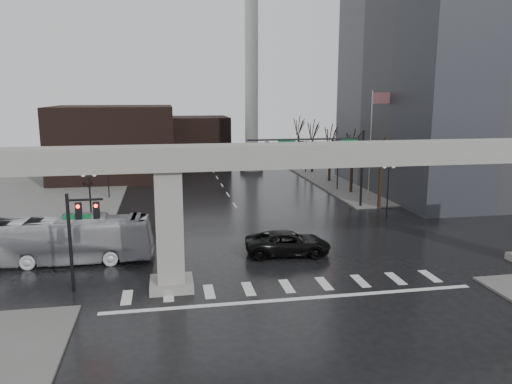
% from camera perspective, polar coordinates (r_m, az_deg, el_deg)
% --- Properties ---
extents(ground, '(160.00, 160.00, 0.00)m').
position_cam_1_polar(ground, '(32.27, 3.11, -10.04)').
color(ground, black).
rests_on(ground, ground).
extents(sidewalk_ne, '(28.00, 36.00, 0.15)m').
position_cam_1_polar(sidewalk_ne, '(74.07, 16.32, 1.73)').
color(sidewalk_ne, '#615E5C').
rests_on(sidewalk_ne, ground).
extents(sidewalk_nw, '(28.00, 36.00, 0.15)m').
position_cam_1_polar(sidewalk_nw, '(68.89, -26.13, 0.35)').
color(sidewalk_nw, '#615E5C').
rests_on(sidewalk_nw, ground).
extents(elevated_guideway, '(48.00, 2.60, 8.70)m').
position_cam_1_polar(elevated_guideway, '(30.78, 5.53, 2.17)').
color(elevated_guideway, gray).
rests_on(elevated_guideway, ground).
extents(office_tower, '(22.00, 26.00, 42.00)m').
position_cam_1_polar(office_tower, '(66.10, 23.07, 18.45)').
color(office_tower, '#58585D').
rests_on(office_tower, ground).
extents(building_far_left, '(16.00, 14.00, 10.00)m').
position_cam_1_polar(building_far_left, '(71.87, -15.92, 5.44)').
color(building_far_left, black).
rests_on(building_far_left, ground).
extents(building_far_mid, '(10.00, 10.00, 8.00)m').
position_cam_1_polar(building_far_mid, '(81.75, -6.79, 5.73)').
color(building_far_mid, black).
rests_on(building_far_mid, ground).
extents(smokestack, '(3.60, 3.60, 30.00)m').
position_cam_1_polar(smokestack, '(76.38, -0.52, 12.45)').
color(smokestack, silver).
rests_on(smokestack, ground).
extents(signal_mast_arm, '(12.12, 0.43, 8.00)m').
position_cam_1_polar(signal_mast_arm, '(50.99, 8.12, 4.50)').
color(signal_mast_arm, black).
rests_on(signal_mast_arm, ground).
extents(signal_left_pole, '(2.30, 0.30, 6.00)m').
position_cam_1_polar(signal_left_pole, '(31.12, -19.60, -3.63)').
color(signal_left_pole, black).
rests_on(signal_left_pole, ground).
extents(flagpole_assembly, '(2.06, 0.12, 12.00)m').
position_cam_1_polar(flagpole_assembly, '(56.07, 13.29, 6.66)').
color(flagpole_assembly, silver).
rests_on(flagpole_assembly, ground).
extents(lamp_right_0, '(1.22, 0.32, 5.11)m').
position_cam_1_polar(lamp_right_0, '(48.59, 14.88, 1.09)').
color(lamp_right_0, black).
rests_on(lamp_right_0, ground).
extents(lamp_right_1, '(1.22, 0.32, 5.11)m').
position_cam_1_polar(lamp_right_1, '(61.38, 9.35, 3.37)').
color(lamp_right_1, black).
rests_on(lamp_right_1, ground).
extents(lamp_right_2, '(1.22, 0.32, 5.11)m').
position_cam_1_polar(lamp_right_2, '(74.60, 5.73, 4.83)').
color(lamp_right_2, black).
rests_on(lamp_right_2, ground).
extents(lamp_left_0, '(1.22, 0.32, 5.11)m').
position_cam_1_polar(lamp_left_0, '(44.46, -18.46, -0.02)').
color(lamp_left_0, black).
rests_on(lamp_left_0, ground).
extents(lamp_left_1, '(1.22, 0.32, 5.11)m').
position_cam_1_polar(lamp_left_1, '(58.17, -16.61, 2.62)').
color(lamp_left_1, black).
rests_on(lamp_left_1, ground).
extents(lamp_left_2, '(1.22, 0.32, 5.11)m').
position_cam_1_polar(lamp_left_2, '(71.98, -15.46, 4.25)').
color(lamp_left_2, black).
rests_on(lamp_left_2, ground).
extents(tree_right_0, '(1.09, 1.58, 7.50)m').
position_cam_1_polar(tree_right_0, '(52.72, 14.02, 1.15)').
color(tree_right_0, black).
rests_on(tree_right_0, ground).
extents(tree_right_1, '(1.09, 1.61, 7.67)m').
position_cam_1_polar(tree_right_1, '(59.99, 10.89, 2.53)').
color(tree_right_1, black).
rests_on(tree_right_1, ground).
extents(tree_right_2, '(1.10, 1.63, 7.85)m').
position_cam_1_polar(tree_right_2, '(67.42, 8.45, 3.61)').
color(tree_right_2, black).
rests_on(tree_right_2, ground).
extents(tree_right_3, '(1.11, 1.66, 8.02)m').
position_cam_1_polar(tree_right_3, '(74.97, 6.48, 4.47)').
color(tree_right_3, black).
rests_on(tree_right_3, ground).
extents(tree_right_4, '(1.12, 1.69, 8.19)m').
position_cam_1_polar(tree_right_4, '(82.60, 4.88, 5.16)').
color(tree_right_4, black).
rests_on(tree_right_4, ground).
extents(pickup_truck, '(6.52, 3.46, 1.74)m').
position_cam_1_polar(pickup_truck, '(36.92, 3.67, -5.85)').
color(pickup_truck, black).
rests_on(pickup_truck, ground).
extents(city_bus, '(11.99, 3.26, 3.31)m').
position_cam_1_polar(city_bus, '(37.40, -20.90, -5.11)').
color(city_bus, '#BCBBC1').
rests_on(city_bus, ground).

